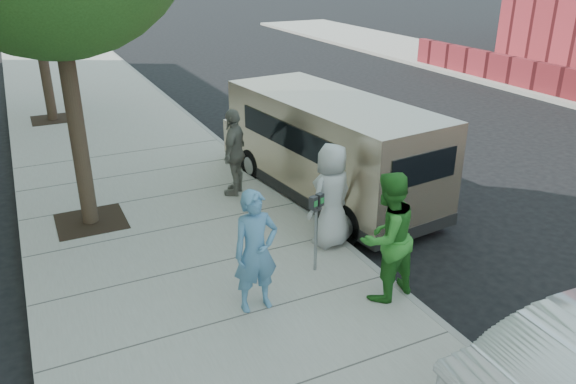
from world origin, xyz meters
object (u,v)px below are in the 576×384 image
object	(u,v)px
van	(327,146)
person_gray_shirt	(331,196)
parking_meter	(316,217)
person_officer	(256,251)
person_striped_polo	(235,152)
person_green_shirt	(387,237)

from	to	relation	value
van	person_gray_shirt	world-z (taller)	van
parking_meter	person_gray_shirt	world-z (taller)	person_gray_shirt
person_officer	person_gray_shirt	size ratio (longest dim) A/B	0.99
parking_meter	person_striped_polo	bearing A→B (deg)	67.57
person_green_shirt	person_striped_polo	world-z (taller)	person_green_shirt
person_officer	van	bearing A→B (deg)	48.45
van	person_striped_polo	bearing A→B (deg)	153.61
van	person_striped_polo	size ratio (longest dim) A/B	3.28
person_officer	person_green_shirt	xyz separation A→B (m)	(1.72, -0.53, 0.07)
person_gray_shirt	person_striped_polo	size ratio (longest dim) A/B	1.00
parking_meter	person_gray_shirt	size ratio (longest dim) A/B	0.72
person_gray_shirt	person_striped_polo	xyz separation A→B (m)	(-0.64, 2.73, -0.00)
van	person_striped_polo	world-z (taller)	van
person_green_shirt	person_officer	bearing A→B (deg)	-28.13
person_officer	person_gray_shirt	bearing A→B (deg)	32.64
person_gray_shirt	van	bearing A→B (deg)	-134.41
person_green_shirt	person_gray_shirt	size ratio (longest dim) A/B	1.07
person_gray_shirt	person_striped_polo	bearing A→B (deg)	-93.45
parking_meter	van	distance (m)	3.24
person_striped_polo	person_green_shirt	bearing A→B (deg)	45.54
person_striped_polo	parking_meter	bearing A→B (deg)	38.66
van	person_officer	xyz separation A→B (m)	(-2.93, -3.24, -0.08)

